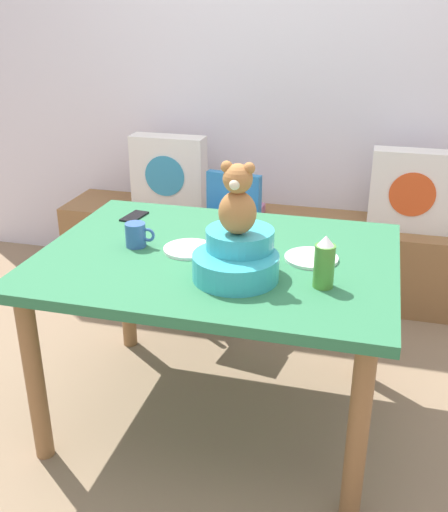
{
  "coord_description": "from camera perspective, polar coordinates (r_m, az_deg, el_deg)",
  "views": [
    {
      "loc": [
        0.56,
        -2.01,
        1.64
      ],
      "look_at": [
        0.0,
        0.1,
        0.69
      ],
      "focal_mm": 41.92,
      "sensor_mm": 36.0,
      "label": 1
    }
  ],
  "objects": [
    {
      "name": "infant_seat_teal",
      "position": [
        2.07,
        1.25,
        -0.12
      ],
      "size": [
        0.3,
        0.33,
        0.16
      ],
      "color": "#35AAB6",
      "rests_on": "dining_table"
    },
    {
      "name": "teddy_bear",
      "position": [
        1.99,
        1.3,
        5.32
      ],
      "size": [
        0.13,
        0.12,
        0.25
      ],
      "color": "#AD723C",
      "rests_on": "infant_seat_teal"
    },
    {
      "name": "cell_phone",
      "position": [
        2.69,
        -8.56,
        3.76
      ],
      "size": [
        0.09,
        0.15,
        0.01
      ],
      "primitive_type": "cube",
      "rotation": [
        0.0,
        0.0,
        3.0
      ],
      "color": "black",
      "rests_on": "dining_table"
    },
    {
      "name": "ketchup_bottle",
      "position": [
        2.01,
        9.55,
        -0.66
      ],
      "size": [
        0.07,
        0.07,
        0.18
      ],
      "color": "#4C8C33",
      "rests_on": "dining_table"
    },
    {
      "name": "highchair",
      "position": [
        3.14,
        0.01,
        2.6
      ],
      "size": [
        0.37,
        0.49,
        0.79
      ],
      "color": "#2672B2",
      "rests_on": "ground_plane"
    },
    {
      "name": "ground_plane",
      "position": [
        2.65,
        -0.57,
        -14.66
      ],
      "size": [
        8.0,
        8.0,
        0.0
      ],
      "primitive_type": "plane",
      "color": "#8C7256"
    },
    {
      "name": "dinner_plate_far",
      "position": [
        2.31,
        -3.34,
        0.66
      ],
      "size": [
        0.2,
        0.2,
        0.01
      ],
      "primitive_type": "cylinder",
      "color": "white",
      "rests_on": "dining_table"
    },
    {
      "name": "back_wall",
      "position": [
        3.6,
        6.15,
        17.94
      ],
      "size": [
        4.4,
        0.1,
        2.6
      ],
      "primitive_type": "cube",
      "color": "silver",
      "rests_on": "ground_plane"
    },
    {
      "name": "pillow_floral_right",
      "position": [
        3.39,
        17.49,
        5.95
      ],
      "size": [
        0.44,
        0.15,
        0.44
      ],
      "color": "white",
      "rests_on": "window_bench"
    },
    {
      "name": "window_bench",
      "position": [
        3.6,
        4.74,
        0.37
      ],
      "size": [
        2.6,
        0.44,
        0.46
      ],
      "primitive_type": "cube",
      "color": "olive",
      "rests_on": "ground_plane"
    },
    {
      "name": "coffee_mug",
      "position": [
        2.35,
        -8.37,
        2.01
      ],
      "size": [
        0.12,
        0.08,
        0.09
      ],
      "color": "#335999",
      "rests_on": "dining_table"
    },
    {
      "name": "dinner_plate_near",
      "position": [
        2.25,
        8.33,
        -0.2
      ],
      "size": [
        0.2,
        0.2,
        0.01
      ],
      "primitive_type": "cylinder",
      "color": "white",
      "rests_on": "dining_table"
    },
    {
      "name": "book_stack",
      "position": [
        3.54,
        2.16,
        4.47
      ],
      "size": [
        0.2,
        0.14,
        0.05
      ],
      "primitive_type": "cube",
      "color": "#A76386",
      "rests_on": "window_bench"
    },
    {
      "name": "pillow_floral_left",
      "position": [
        3.59,
        -5.29,
        7.9
      ],
      "size": [
        0.44,
        0.15,
        0.44
      ],
      "color": "white",
      "rests_on": "window_bench"
    },
    {
      "name": "dining_table",
      "position": [
        2.31,
        -0.64,
        -1.96
      ],
      "size": [
        1.35,
        1.02,
        0.74
      ],
      "color": "#2D7247",
      "rests_on": "ground_plane"
    }
  ]
}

